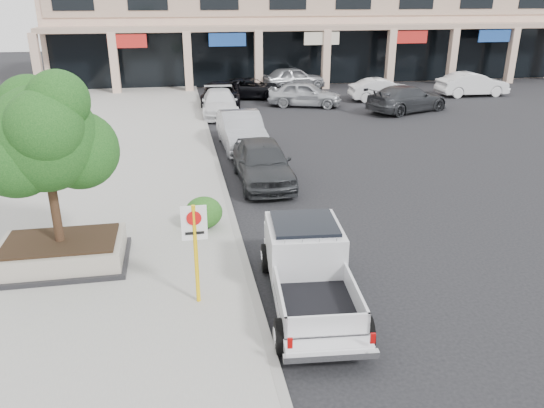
{
  "coord_description": "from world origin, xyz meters",
  "views": [
    {
      "loc": [
        -3.04,
        -11.54,
        6.53
      ],
      "look_at": [
        -0.66,
        1.5,
        1.28
      ],
      "focal_mm": 35.0,
      "sensor_mm": 36.0,
      "label": 1
    }
  ],
  "objects_px": {
    "no_parking_sign": "(195,241)",
    "curb_car_d": "(221,94)",
    "pickup_truck": "(310,272)",
    "lot_car_d": "(251,88)",
    "lot_car_e": "(294,78)",
    "lot_car_f": "(472,84)",
    "planter": "(62,253)",
    "curb_car_b": "(241,131)",
    "lot_car_a": "(305,94)",
    "curb_car_c": "(220,103)",
    "planter_tree": "(51,137)",
    "curb_car_a": "(263,162)",
    "lot_car_b": "(383,90)",
    "lot_car_c": "(407,99)"
  },
  "relations": [
    {
      "from": "curb_car_b",
      "to": "no_parking_sign",
      "type": "bearing_deg",
      "value": -103.46
    },
    {
      "from": "curb_car_b",
      "to": "lot_car_d",
      "type": "distance_m",
      "value": 12.54
    },
    {
      "from": "planter",
      "to": "lot_car_a",
      "type": "xyz_separation_m",
      "value": [
        11.01,
        19.56,
        0.3
      ]
    },
    {
      "from": "pickup_truck",
      "to": "no_parking_sign",
      "type": "bearing_deg",
      "value": 177.94
    },
    {
      "from": "no_parking_sign",
      "to": "lot_car_a",
      "type": "relative_size",
      "value": 0.5
    },
    {
      "from": "planter_tree",
      "to": "curb_car_a",
      "type": "xyz_separation_m",
      "value": [
        5.93,
        5.57,
        -2.61
      ]
    },
    {
      "from": "no_parking_sign",
      "to": "lot_car_e",
      "type": "bearing_deg",
      "value": 73.42
    },
    {
      "from": "planter",
      "to": "curb_car_b",
      "type": "xyz_separation_m",
      "value": [
        5.89,
        10.54,
        0.35
      ]
    },
    {
      "from": "curb_car_c",
      "to": "planter",
      "type": "bearing_deg",
      "value": -104.25
    },
    {
      "from": "curb_car_b",
      "to": "lot_car_b",
      "type": "height_order",
      "value": "curb_car_b"
    },
    {
      "from": "planter",
      "to": "curb_car_d",
      "type": "relative_size",
      "value": 0.63
    },
    {
      "from": "curb_car_d",
      "to": "lot_car_d",
      "type": "distance_m",
      "value": 2.93
    },
    {
      "from": "planter_tree",
      "to": "lot_car_f",
      "type": "height_order",
      "value": "planter_tree"
    },
    {
      "from": "lot_car_e",
      "to": "lot_car_f",
      "type": "relative_size",
      "value": 0.99
    },
    {
      "from": "pickup_truck",
      "to": "curb_car_a",
      "type": "xyz_separation_m",
      "value": [
        0.32,
        8.38,
        -0.0
      ]
    },
    {
      "from": "lot_car_a",
      "to": "lot_car_c",
      "type": "height_order",
      "value": "same"
    },
    {
      "from": "curb_car_b",
      "to": "lot_car_b",
      "type": "xyz_separation_m",
      "value": [
        10.59,
        9.89,
        -0.1
      ]
    },
    {
      "from": "lot_car_d",
      "to": "lot_car_e",
      "type": "height_order",
      "value": "lot_car_e"
    },
    {
      "from": "pickup_truck",
      "to": "lot_car_a",
      "type": "distance_m",
      "value": 22.83
    },
    {
      "from": "planter",
      "to": "curb_car_c",
      "type": "height_order",
      "value": "curb_car_c"
    },
    {
      "from": "lot_car_a",
      "to": "lot_car_e",
      "type": "distance_m",
      "value": 6.48
    },
    {
      "from": "planter",
      "to": "lot_car_a",
      "type": "bearing_deg",
      "value": 60.63
    },
    {
      "from": "curb_car_d",
      "to": "lot_car_a",
      "type": "xyz_separation_m",
      "value": [
        5.07,
        -1.35,
        0.07
      ]
    },
    {
      "from": "curb_car_c",
      "to": "lot_car_b",
      "type": "bearing_deg",
      "value": 16.4
    },
    {
      "from": "pickup_truck",
      "to": "lot_car_d",
      "type": "xyz_separation_m",
      "value": [
        2.35,
        25.54,
        -0.14
      ]
    },
    {
      "from": "lot_car_b",
      "to": "lot_car_f",
      "type": "relative_size",
      "value": 0.91
    },
    {
      "from": "no_parking_sign",
      "to": "curb_car_d",
      "type": "bearing_deg",
      "value": 83.48
    },
    {
      "from": "pickup_truck",
      "to": "lot_car_e",
      "type": "bearing_deg",
      "value": 83.1
    },
    {
      "from": "lot_car_c",
      "to": "lot_car_d",
      "type": "bearing_deg",
      "value": 32.64
    },
    {
      "from": "curb_car_a",
      "to": "curb_car_d",
      "type": "bearing_deg",
      "value": 90.09
    },
    {
      "from": "planter",
      "to": "lot_car_b",
      "type": "xyz_separation_m",
      "value": [
        16.48,
        20.43,
        0.24
      ]
    },
    {
      "from": "no_parking_sign",
      "to": "curb_car_b",
      "type": "distance_m",
      "value": 13.18
    },
    {
      "from": "lot_car_b",
      "to": "lot_car_d",
      "type": "relative_size",
      "value": 0.91
    },
    {
      "from": "lot_car_a",
      "to": "lot_car_d",
      "type": "bearing_deg",
      "value": 60.31
    },
    {
      "from": "no_parking_sign",
      "to": "curb_car_d",
      "type": "xyz_separation_m",
      "value": [
        2.66,
        23.26,
        -0.92
      ]
    },
    {
      "from": "planter",
      "to": "lot_car_f",
      "type": "relative_size",
      "value": 0.67
    },
    {
      "from": "pickup_truck",
      "to": "curb_car_c",
      "type": "height_order",
      "value": "pickup_truck"
    },
    {
      "from": "pickup_truck",
      "to": "lot_car_e",
      "type": "xyz_separation_m",
      "value": [
        5.97,
        28.65,
        0.01
      ]
    },
    {
      "from": "no_parking_sign",
      "to": "lot_car_d",
      "type": "xyz_separation_m",
      "value": [
        4.82,
        25.24,
        -0.97
      ]
    },
    {
      "from": "curb_car_b",
      "to": "lot_car_f",
      "type": "relative_size",
      "value": 1.04
    },
    {
      "from": "planter",
      "to": "curb_car_a",
      "type": "distance_m",
      "value": 8.35
    },
    {
      "from": "curb_car_b",
      "to": "lot_car_c",
      "type": "bearing_deg",
      "value": 28.45
    },
    {
      "from": "lot_car_e",
      "to": "lot_car_f",
      "type": "distance_m",
      "value": 12.5
    },
    {
      "from": "lot_car_b",
      "to": "lot_car_c",
      "type": "height_order",
      "value": "lot_car_c"
    },
    {
      "from": "planter",
      "to": "lot_car_e",
      "type": "relative_size",
      "value": 0.67
    },
    {
      "from": "lot_car_a",
      "to": "lot_car_c",
      "type": "bearing_deg",
      "value": -96.71
    },
    {
      "from": "curb_car_c",
      "to": "lot_car_a",
      "type": "relative_size",
      "value": 1.08
    },
    {
      "from": "planter",
      "to": "curb_car_a",
      "type": "bearing_deg",
      "value": 43.35
    },
    {
      "from": "pickup_truck",
      "to": "lot_car_b",
      "type": "height_order",
      "value": "pickup_truck"
    },
    {
      "from": "planter_tree",
      "to": "pickup_truck",
      "type": "relative_size",
      "value": 0.78
    }
  ]
}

